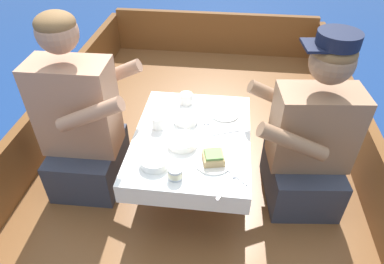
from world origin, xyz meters
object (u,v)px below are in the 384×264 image
person_starboard (309,142)px  tin_can (175,173)px  sandwich (213,157)px  coffee_cup_starboard (158,123)px  coffee_cup_port (186,98)px  person_port (81,125)px

person_starboard → tin_can: size_ratio=14.45×
person_starboard → sandwich: size_ratio=8.43×
coffee_cup_starboard → tin_can: coffee_cup_starboard is taller
coffee_cup_port → coffee_cup_starboard: bearing=-114.7°
sandwich → tin_can: (-0.16, -0.12, -0.00)m
person_port → coffee_cup_port: size_ratio=10.01×
person_port → sandwich: size_ratio=8.80×
person_starboard → coffee_cup_port: 0.71m
sandwich → coffee_cup_port: bearing=111.6°
person_port → coffee_cup_starboard: (0.41, 0.02, 0.04)m
coffee_cup_starboard → tin_can: size_ratio=1.32×
person_port → person_starboard: size_ratio=1.04×
sandwich → coffee_cup_port: coffee_cup_port is taller
person_starboard → coffee_cup_port: size_ratio=9.59×
person_port → person_starboard: (1.20, 0.02, -0.02)m
person_port → coffee_cup_starboard: size_ratio=11.45×
person_port → coffee_cup_port: (0.53, 0.28, 0.03)m
coffee_cup_port → tin_can: size_ratio=1.51×
coffee_cup_starboard → sandwich: bearing=-36.8°
coffee_cup_starboard → person_port: bearing=-176.8°
person_starboard → coffee_cup_starboard: 0.78m
person_starboard → coffee_cup_port: (-0.67, 0.25, 0.05)m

